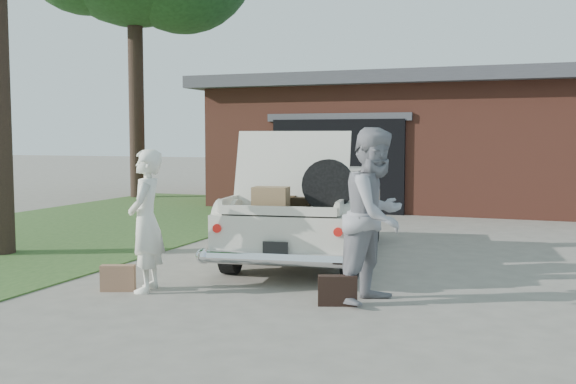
% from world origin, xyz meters
% --- Properties ---
extents(ground, '(90.00, 90.00, 0.00)m').
position_xyz_m(ground, '(0.00, 0.00, 0.00)').
color(ground, gray).
rests_on(ground, ground).
extents(grass_strip, '(6.00, 16.00, 0.02)m').
position_xyz_m(grass_strip, '(-5.50, 3.00, 0.01)').
color(grass_strip, '#2D4C1E').
rests_on(grass_strip, ground).
extents(house, '(12.80, 7.80, 3.30)m').
position_xyz_m(house, '(0.98, 11.47, 1.67)').
color(house, brown).
rests_on(house, ground).
extents(sedan, '(2.38, 4.79, 1.87)m').
position_xyz_m(sedan, '(-0.23, 2.20, 0.67)').
color(sedan, beige).
rests_on(sedan, ground).
extents(woman_left, '(0.55, 0.69, 1.65)m').
position_xyz_m(woman_left, '(-1.29, -0.64, 0.82)').
color(woman_left, silver).
rests_on(woman_left, ground).
extents(woman_right, '(0.97, 1.10, 1.89)m').
position_xyz_m(woman_right, '(1.32, -0.22, 0.95)').
color(woman_right, gray).
rests_on(woman_right, ground).
extents(suitcase_left, '(0.41, 0.26, 0.30)m').
position_xyz_m(suitcase_left, '(-1.61, -0.75, 0.15)').
color(suitcase_left, '#9E6E50').
rests_on(suitcase_left, ground).
extents(suitcase_right, '(0.44, 0.26, 0.32)m').
position_xyz_m(suitcase_right, '(0.97, -0.51, 0.16)').
color(suitcase_right, black).
rests_on(suitcase_right, ground).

